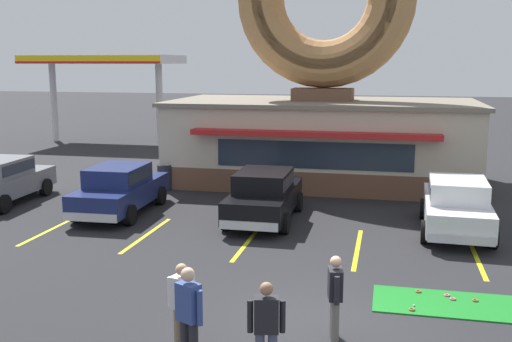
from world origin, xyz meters
TOP-DOWN VIEW (x-y plane):
  - ground_plane at (0.00, 0.00)m, footprint 160.00×160.00m
  - donut_shop_building at (-1.52, 13.94)m, footprint 12.30×6.75m
  - putting_mat at (2.75, 1.63)m, footprint 3.57×1.44m
  - mini_donut_near_left at (2.59, 1.85)m, footprint 0.13×0.13m
  - mini_donut_near_right at (1.74, 1.11)m, footprint 0.13×0.13m
  - mini_donut_mid_left at (3.04, 1.87)m, footprint 0.13×0.13m
  - mini_donut_mid_centre at (1.91, 2.12)m, footprint 0.13×0.13m
  - mini_donut_far_left at (2.49, 2.03)m, footprint 0.13×0.13m
  - golf_ball at (1.79, 1.33)m, footprint 0.04×0.04m
  - car_navy at (-7.36, 7.15)m, footprint 2.08×4.61m
  - car_grey at (-12.03, 7.54)m, footprint 2.15×4.64m
  - car_white at (3.16, 7.20)m, footprint 2.10×4.62m
  - car_black at (-2.56, 7.28)m, footprint 2.00×4.57m
  - pedestrian_blue_sweater_man at (-0.59, -2.01)m, footprint 0.59×0.31m
  - pedestrian_hooded_kid at (0.33, -0.41)m, footprint 0.31×0.59m
  - pedestrian_leather_jacket_man at (-2.16, -1.44)m, footprint 0.57×0.34m
  - pedestrian_clipboard_woman at (-1.84, -2.04)m, footprint 0.54×0.39m
  - trash_bin at (-7.30, 11.00)m, footprint 0.57×0.57m
  - gas_station_canopy at (-15.81, 23.22)m, footprint 9.00×4.46m
  - parking_stripe_far_left at (-8.54, 5.00)m, footprint 0.12×3.60m
  - parking_stripe_left at (-5.54, 5.00)m, footprint 0.12×3.60m
  - parking_stripe_mid_left at (-2.54, 5.00)m, footprint 0.12×3.60m
  - parking_stripe_centre at (0.46, 5.00)m, footprint 0.12×3.60m
  - parking_stripe_mid_right at (3.46, 5.00)m, footprint 0.12×3.60m

SIDE VIEW (x-z plane):
  - ground_plane at x=0.00m, z-range 0.00..0.00m
  - parking_stripe_far_left at x=-8.54m, z-range 0.00..0.01m
  - parking_stripe_left at x=-5.54m, z-range 0.00..0.01m
  - parking_stripe_mid_left at x=-2.54m, z-range 0.00..0.01m
  - parking_stripe_centre at x=0.46m, z-range 0.00..0.01m
  - parking_stripe_mid_right at x=3.46m, z-range 0.00..0.01m
  - putting_mat at x=2.75m, z-range 0.00..0.03m
  - mini_donut_near_left at x=2.59m, z-range 0.03..0.07m
  - mini_donut_near_right at x=1.74m, z-range 0.03..0.07m
  - mini_donut_mid_left at x=3.04m, z-range 0.03..0.07m
  - mini_donut_mid_centre at x=1.91m, z-range 0.03..0.07m
  - mini_donut_far_left at x=2.49m, z-range 0.03..0.07m
  - golf_ball at x=1.79m, z-range 0.03..0.07m
  - trash_bin at x=-7.30m, z-range 0.01..0.99m
  - pedestrian_hooded_kid at x=0.33m, z-range 0.08..1.63m
  - pedestrian_leather_jacket_man at x=-2.16m, z-range 0.08..1.65m
  - car_navy at x=-7.36m, z-range 0.07..1.67m
  - car_grey at x=-12.03m, z-range 0.07..1.67m
  - car_white at x=3.16m, z-range 0.07..1.67m
  - car_black at x=-2.56m, z-range 0.07..1.67m
  - pedestrian_blue_sweater_man at x=-0.59m, z-range 0.08..1.67m
  - pedestrian_clipboard_woman at x=-1.84m, z-range 0.10..1.83m
  - donut_shop_building at x=-1.52m, z-range -1.74..9.22m
  - gas_station_canopy at x=-15.81m, z-range 2.21..7.51m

